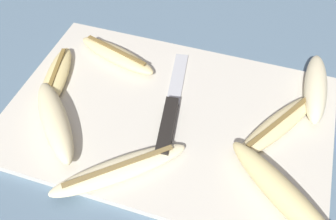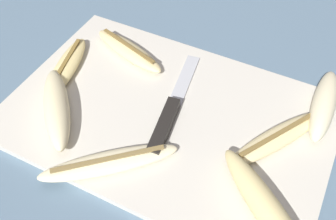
{
  "view_description": "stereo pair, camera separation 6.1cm",
  "coord_description": "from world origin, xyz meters",
  "views": [
    {
      "loc": [
        0.13,
        -0.38,
        0.48
      ],
      "look_at": [
        0.0,
        0.0,
        0.02
      ],
      "focal_mm": 42.0,
      "sensor_mm": 36.0,
      "label": 1
    },
    {
      "loc": [
        0.18,
        -0.36,
        0.48
      ],
      "look_at": [
        0.0,
        0.0,
        0.02
      ],
      "focal_mm": 42.0,
      "sensor_mm": 36.0,
      "label": 2
    }
  ],
  "objects": [
    {
      "name": "ground_plane",
      "position": [
        0.0,
        0.0,
        0.0
      ],
      "size": [
        4.0,
        4.0,
        0.0
      ],
      "primitive_type": "plane",
      "color": "slate"
    },
    {
      "name": "cutting_board",
      "position": [
        0.0,
        0.0,
        0.01
      ],
      "size": [
        0.5,
        0.34,
        0.01
      ],
      "color": "beige",
      "rests_on": "ground_plane"
    },
    {
      "name": "knife",
      "position": [
        0.01,
        -0.01,
        0.02
      ],
      "size": [
        0.06,
        0.23,
        0.02
      ],
      "rotation": [
        0.0,
        0.0,
        0.16
      ],
      "color": "black",
      "rests_on": "cutting_board"
    },
    {
      "name": "banana_spotted_left",
      "position": [
        0.19,
        -0.1,
        0.03
      ],
      "size": [
        0.19,
        0.16,
        0.04
      ],
      "rotation": [
        0.0,
        0.0,
        0.9
      ],
      "color": "#DBC684",
      "rests_on": "cutting_board"
    },
    {
      "name": "banana_cream_curved",
      "position": [
        -0.15,
        -0.08,
        0.03
      ],
      "size": [
        0.14,
        0.15,
        0.04
      ],
      "rotation": [
        0.0,
        0.0,
        3.86
      ],
      "color": "beige",
      "rests_on": "cutting_board"
    },
    {
      "name": "banana_pale_long",
      "position": [
        -0.03,
        -0.12,
        0.02
      ],
      "size": [
        0.17,
        0.16,
        0.02
      ],
      "rotation": [
        0.0,
        0.0,
        2.3
      ],
      "color": "beige",
      "rests_on": "cutting_board"
    },
    {
      "name": "banana_mellow_near",
      "position": [
        -0.13,
        0.09,
        0.02
      ],
      "size": [
        0.17,
        0.08,
        0.02
      ],
      "rotation": [
        0.0,
        0.0,
        4.41
      ],
      "color": "beige",
      "rests_on": "cutting_board"
    },
    {
      "name": "banana_bright_far",
      "position": [
        0.21,
        0.12,
        0.03
      ],
      "size": [
        0.04,
        0.16,
        0.03
      ],
      "rotation": [
        0.0,
        0.0,
        3.2
      ],
      "color": "beige",
      "rests_on": "cutting_board"
    },
    {
      "name": "banana_golden_short",
      "position": [
        -0.2,
        0.01,
        0.02
      ],
      "size": [
        0.07,
        0.16,
        0.02
      ],
      "rotation": [
        0.0,
        0.0,
        0.25
      ],
      "color": "#EDD689",
      "rests_on": "cutting_board"
    },
    {
      "name": "banana_ripe_center",
      "position": [
        0.17,
        0.02,
        0.02
      ],
      "size": [
        0.12,
        0.17,
        0.02
      ],
      "rotation": [
        0.0,
        0.0,
        2.61
      ],
      "color": "beige",
      "rests_on": "cutting_board"
    }
  ]
}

